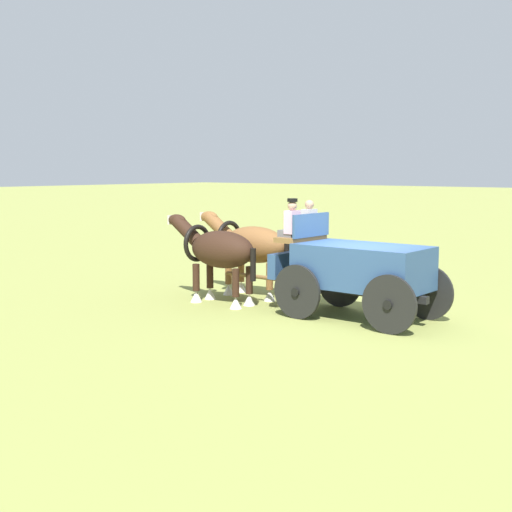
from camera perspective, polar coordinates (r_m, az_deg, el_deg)
ground_plane at (r=15.98m, az=8.67°, el=-5.16°), size 220.00×220.00×0.00m
show_wagon at (r=15.86m, az=8.22°, el=-0.90°), size 5.86×1.98×2.71m
draft_horse_near at (r=17.47m, az=-3.14°, el=0.41°), size 2.98×0.97×2.20m
draft_horse_off at (r=18.44m, az=-0.42°, el=0.83°), size 3.08×0.99×2.22m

